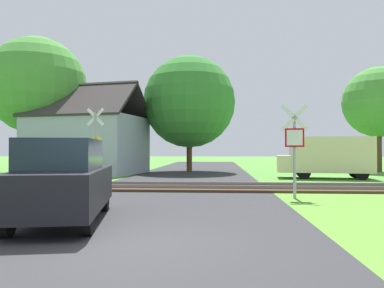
{
  "coord_description": "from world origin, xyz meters",
  "views": [
    {
      "loc": [
        1.6,
        -6.02,
        1.56
      ],
      "look_at": [
        0.5,
        9.8,
        1.8
      ],
      "focal_mm": 35.0,
      "sensor_mm": 36.0,
      "label": 1
    }
  ],
  "objects_px": {
    "stop_sign_near": "(295,144)",
    "tree_center": "(189,102)",
    "mail_truck": "(327,156)",
    "parked_car": "(64,181)",
    "tree_far": "(379,102)",
    "house": "(88,142)",
    "crossing_sign_far": "(95,140)",
    "tree_left": "(37,86)"
  },
  "relations": [
    {
      "from": "crossing_sign_far",
      "to": "parked_car",
      "type": "xyz_separation_m",
      "value": [
        2.66,
        -9.93,
        -1.13
      ]
    },
    {
      "from": "tree_left",
      "to": "tree_far",
      "type": "height_order",
      "value": "tree_left"
    },
    {
      "from": "stop_sign_near",
      "to": "mail_truck",
      "type": "distance_m",
      "value": 9.21
    },
    {
      "from": "stop_sign_near",
      "to": "tree_center",
      "type": "relative_size",
      "value": 0.37
    },
    {
      "from": "mail_truck",
      "to": "house",
      "type": "bearing_deg",
      "value": 84.79
    },
    {
      "from": "parked_car",
      "to": "crossing_sign_far",
      "type": "bearing_deg",
      "value": 94.14
    },
    {
      "from": "stop_sign_near",
      "to": "tree_far",
      "type": "height_order",
      "value": "tree_far"
    },
    {
      "from": "stop_sign_near",
      "to": "tree_left",
      "type": "height_order",
      "value": "tree_left"
    },
    {
      "from": "stop_sign_near",
      "to": "crossing_sign_far",
      "type": "distance_m",
      "value": 10.09
    },
    {
      "from": "tree_center",
      "to": "crossing_sign_far",
      "type": "bearing_deg",
      "value": -114.74
    },
    {
      "from": "crossing_sign_far",
      "to": "parked_car",
      "type": "distance_m",
      "value": 10.34
    },
    {
      "from": "tree_far",
      "to": "mail_truck",
      "type": "relative_size",
      "value": 1.44
    },
    {
      "from": "crossing_sign_far",
      "to": "tree_left",
      "type": "bearing_deg",
      "value": 133.86
    },
    {
      "from": "stop_sign_near",
      "to": "mail_truck",
      "type": "height_order",
      "value": "stop_sign_near"
    },
    {
      "from": "crossing_sign_far",
      "to": "mail_truck",
      "type": "xyz_separation_m",
      "value": [
        11.83,
        2.95,
        -0.78
      ]
    },
    {
      "from": "crossing_sign_far",
      "to": "mail_truck",
      "type": "relative_size",
      "value": 0.7
    },
    {
      "from": "house",
      "to": "mail_truck",
      "type": "bearing_deg",
      "value": -2.07
    },
    {
      "from": "stop_sign_near",
      "to": "parked_car",
      "type": "relative_size",
      "value": 0.71
    },
    {
      "from": "house",
      "to": "tree_center",
      "type": "xyz_separation_m",
      "value": [
        6.52,
        2.31,
        2.9
      ]
    },
    {
      "from": "tree_left",
      "to": "tree_far",
      "type": "bearing_deg",
      "value": 5.81
    },
    {
      "from": "crossing_sign_far",
      "to": "tree_center",
      "type": "height_order",
      "value": "tree_center"
    },
    {
      "from": "stop_sign_near",
      "to": "parked_car",
      "type": "distance_m",
      "value": 7.26
    },
    {
      "from": "house",
      "to": "parked_car",
      "type": "bearing_deg",
      "value": -61.33
    },
    {
      "from": "stop_sign_near",
      "to": "tree_far",
      "type": "bearing_deg",
      "value": -113.95
    },
    {
      "from": "tree_left",
      "to": "mail_truck",
      "type": "height_order",
      "value": "tree_left"
    },
    {
      "from": "mail_truck",
      "to": "tree_left",
      "type": "bearing_deg",
      "value": 85.62
    },
    {
      "from": "stop_sign_near",
      "to": "tree_center",
      "type": "height_order",
      "value": "tree_center"
    },
    {
      "from": "house",
      "to": "tree_center",
      "type": "bearing_deg",
      "value": 30.2
    },
    {
      "from": "tree_left",
      "to": "parked_car",
      "type": "xyz_separation_m",
      "value": [
        8.98,
        -16.72,
        -5.0
      ]
    },
    {
      "from": "stop_sign_near",
      "to": "tree_left",
      "type": "xyz_separation_m",
      "value": [
        -14.73,
        12.37,
        4.15
      ]
    },
    {
      "from": "mail_truck",
      "to": "tree_far",
      "type": "bearing_deg",
      "value": -33.11
    },
    {
      "from": "house",
      "to": "tree_far",
      "type": "relative_size",
      "value": 1.08
    },
    {
      "from": "tree_left",
      "to": "mail_truck",
      "type": "bearing_deg",
      "value": -11.93
    },
    {
      "from": "stop_sign_near",
      "to": "mail_truck",
      "type": "relative_size",
      "value": 0.59
    },
    {
      "from": "stop_sign_near",
      "to": "tree_center",
      "type": "xyz_separation_m",
      "value": [
        -4.47,
        14.11,
        3.19
      ]
    },
    {
      "from": "parked_car",
      "to": "tree_left",
      "type": "bearing_deg",
      "value": 107.4
    },
    {
      "from": "tree_far",
      "to": "tree_left",
      "type": "bearing_deg",
      "value": -174.19
    },
    {
      "from": "tree_left",
      "to": "mail_truck",
      "type": "distance_m",
      "value": 19.14
    },
    {
      "from": "stop_sign_near",
      "to": "parked_car",
      "type": "height_order",
      "value": "stop_sign_near"
    },
    {
      "from": "crossing_sign_far",
      "to": "tree_left",
      "type": "relative_size",
      "value": 0.39
    },
    {
      "from": "mail_truck",
      "to": "parked_car",
      "type": "distance_m",
      "value": 15.82
    },
    {
      "from": "crossing_sign_far",
      "to": "parked_car",
      "type": "bearing_deg",
      "value": -74.13
    }
  ]
}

